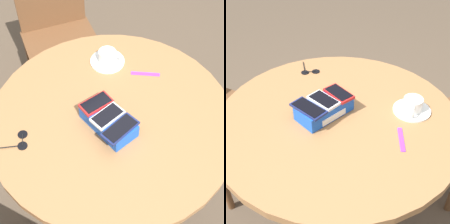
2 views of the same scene
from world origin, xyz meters
TOP-DOWN VIEW (x-y plane):
  - ground_plane at (0.00, 0.00)m, footprint 8.00×8.00m
  - round_table at (0.00, 0.00)m, footprint 0.96×0.96m
  - phone_box at (-0.03, 0.04)m, footprint 0.22×0.12m
  - phone_navy at (-0.10, 0.05)m, footprint 0.08×0.15m
  - phone_white at (-0.03, 0.05)m, footprint 0.07×0.13m
  - phone_red at (0.04, 0.04)m, footprint 0.07×0.12m
  - saucer at (0.24, -0.17)m, footprint 0.15×0.15m
  - coffee_cup at (0.24, -0.18)m, footprint 0.09×0.08m
  - lanyard_strap at (0.08, -0.25)m, footprint 0.10×0.10m
  - sunglasses at (0.12, 0.34)m, footprint 0.08×0.13m
  - chair_near_window at (0.78, -0.26)m, footprint 0.52×0.52m

SIDE VIEW (x-z plane):
  - ground_plane at x=0.00m, z-range 0.00..0.00m
  - chair_near_window at x=0.78m, z-range 0.02..0.90m
  - round_table at x=0.00m, z-range 0.24..0.95m
  - lanyard_strap at x=0.08m, z-range 0.71..0.71m
  - sunglasses at x=0.12m, z-range 0.71..0.72m
  - saucer at x=0.24m, z-range 0.71..0.72m
  - phone_box at x=-0.03m, z-range 0.71..0.77m
  - coffee_cup at x=0.24m, z-range 0.72..0.77m
  - phone_navy at x=-0.10m, z-range 0.77..0.78m
  - phone_white at x=-0.03m, z-range 0.77..0.78m
  - phone_red at x=0.04m, z-range 0.77..0.78m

